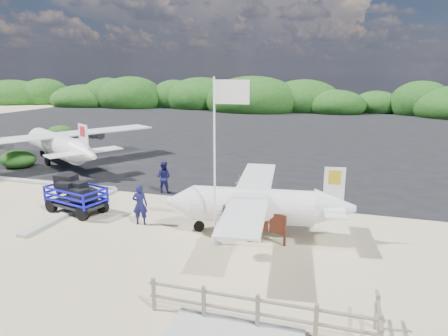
% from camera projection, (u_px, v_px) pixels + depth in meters
% --- Properties ---
extents(ground, '(160.00, 160.00, 0.00)m').
position_uv_depth(ground, '(143.00, 232.00, 16.90)').
color(ground, beige).
extents(asphalt_apron, '(90.00, 50.00, 0.04)m').
position_uv_depth(asphalt_apron, '(270.00, 132.00, 44.82)').
color(asphalt_apron, '#B2B2B2').
rests_on(asphalt_apron, ground).
extents(lagoon, '(9.00, 7.00, 0.40)m').
position_uv_depth(lagoon, '(2.00, 202.00, 20.81)').
color(lagoon, '#B2B2B2').
rests_on(lagoon, ground).
extents(vegetation_band, '(124.00, 8.00, 4.40)m').
position_uv_depth(vegetation_band, '(296.00, 111.00, 68.09)').
color(vegetation_band, '#B2B2B2').
rests_on(vegetation_band, ground).
extents(fence, '(6.40, 2.00, 1.10)m').
position_uv_depth(fence, '(257.00, 329.00, 10.57)').
color(fence, '#B2B2B2').
rests_on(fence, ground).
extents(baggage_cart, '(3.41, 2.46, 1.54)m').
position_uv_depth(baggage_cart, '(78.00, 212.00, 19.30)').
color(baggage_cart, '#0D0DCF').
rests_on(baggage_cart, ground).
extents(flagpole, '(1.32, 0.62, 6.46)m').
position_uv_depth(flagpole, '(215.00, 244.00, 15.77)').
color(flagpole, white).
rests_on(flagpole, ground).
extents(signboard, '(1.54, 0.55, 1.28)m').
position_uv_depth(signboard, '(268.00, 242.00, 15.95)').
color(signboard, '#552518').
rests_on(signboard, ground).
extents(crew_a, '(0.76, 0.60, 1.82)m').
position_uv_depth(crew_a, '(140.00, 205.00, 17.60)').
color(crew_a, '#111242').
rests_on(crew_a, ground).
extents(crew_b, '(0.90, 0.72, 1.80)m').
position_uv_depth(crew_b, '(164.00, 177.00, 22.20)').
color(crew_b, '#111242').
rests_on(crew_b, ground).
extents(crew_c, '(0.96, 0.56, 1.54)m').
position_uv_depth(crew_c, '(243.00, 200.00, 18.70)').
color(crew_c, '#111242').
rests_on(crew_c, ground).
extents(aircraft_large, '(20.16, 20.16, 4.39)m').
position_uv_depth(aircraft_large, '(374.00, 143.00, 37.79)').
color(aircraft_large, '#B2B2B2').
rests_on(aircraft_large, ground).
extents(aircraft_small, '(8.93, 8.93, 2.89)m').
position_uv_depth(aircraft_small, '(231.00, 122.00, 53.37)').
color(aircraft_small, '#B2B2B2').
rests_on(aircraft_small, ground).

